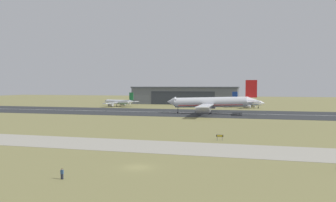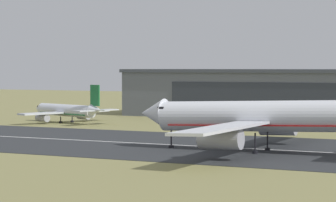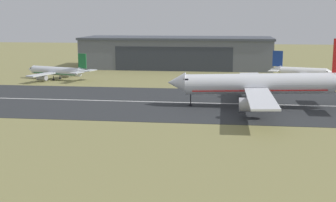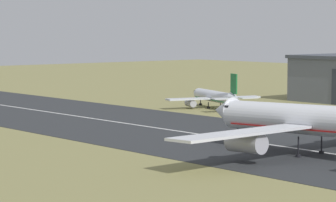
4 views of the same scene
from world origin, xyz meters
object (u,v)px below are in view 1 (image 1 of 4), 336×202
spectator_left (62,174)px  airplane_parked_centre (119,102)px  airplane_landing (211,103)px  runway_sign (220,136)px  airplane_parked_west (248,103)px

spectator_left → airplane_parked_centre: bearing=110.2°
airplane_landing → spectator_left: (-7.38, -113.22, -4.56)m
runway_sign → spectator_left: bearing=-115.7°
airplane_landing → runway_sign: bearing=-81.4°
airplane_parked_west → runway_sign: size_ratio=12.48×
airplane_landing → airplane_parked_west: bearing=70.9°
runway_sign → spectator_left: (-18.64, -38.77, -0.24)m
airplane_parked_centre → spectator_left: (56.53, -153.49, -2.01)m
airplane_landing → airplane_parked_centre: airplane_landing is taller
airplane_parked_centre → runway_sign: bearing=-56.8°
airplane_landing → airplane_parked_centre: (-63.91, 40.27, -2.55)m
airplane_landing → airplane_parked_centre: bearing=147.8°
airplane_landing → spectator_left: 113.55m
airplane_parked_west → runway_sign: (-5.09, -121.70, -1.85)m
spectator_left → airplane_parked_west: bearing=81.6°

